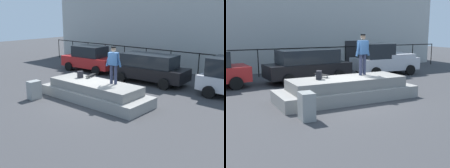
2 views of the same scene
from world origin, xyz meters
TOP-DOWN VIEW (x-y plane):
  - ground_plane at (0.00, 0.00)m, footprint 60.00×60.00m
  - concrete_ledge at (0.04, 0.04)m, footprint 5.83×2.02m
  - skateboarder at (0.97, 0.35)m, footprint 0.81×0.33m
  - skateboard at (-0.82, 0.65)m, footprint 0.42×0.82m
  - backpack at (-1.13, 0.19)m, footprint 0.32×0.34m
  - car_red_sedan_near at (-5.12, 4.87)m, footprint 4.30×2.29m
  - car_black_hatchback_mid at (0.13, 4.66)m, footprint 4.80×2.20m
  - utility_box at (-2.39, -1.75)m, footprint 0.47×0.62m
  - fence_row at (-0.00, 7.51)m, footprint 24.06×0.06m
  - warehouse_building at (0.00, 12.78)m, footprint 26.02×8.51m

SIDE VIEW (x-z plane):
  - ground_plane at x=0.00m, z-range 0.00..0.00m
  - concrete_ledge at x=0.04m, z-range -0.04..0.88m
  - utility_box at x=-2.39m, z-range 0.00..0.91m
  - car_red_sedan_near at x=-5.12m, z-range 0.00..1.83m
  - car_black_hatchback_mid at x=0.13m, z-range 0.05..1.81m
  - skateboard at x=-0.82m, z-range 0.96..1.08m
  - backpack at x=-1.13m, z-range 0.92..1.26m
  - fence_row at x=0.00m, z-range 0.34..2.03m
  - skateboarder at x=0.97m, z-range 1.07..2.81m
  - warehouse_building at x=0.00m, z-range 0.01..7.14m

